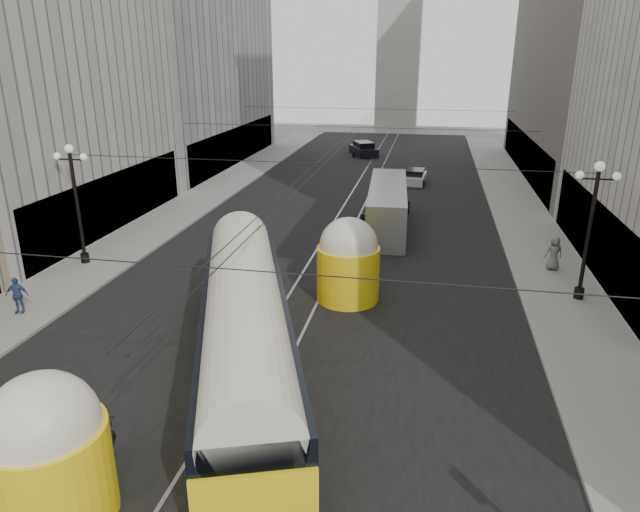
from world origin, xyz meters
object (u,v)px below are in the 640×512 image
at_px(city_bus, 387,205).
at_px(pedestrian_sidewalk_right, 554,253).
at_px(pedestrian_crossing_a, 107,431).
at_px(pedestrian_sidewalk_left, 17,295).
at_px(streetcar, 245,325).

bearing_deg(city_bus, pedestrian_sidewalk_right, -34.91).
bearing_deg(pedestrian_crossing_a, pedestrian_sidewalk_left, 62.55).
distance_m(pedestrian_crossing_a, pedestrian_sidewalk_right, 23.29).
relative_size(streetcar, pedestrian_sidewalk_right, 9.53).
height_order(city_bus, pedestrian_sidewalk_left, city_bus).
bearing_deg(streetcar, pedestrian_crossing_a, -116.65).
xyz_separation_m(city_bus, pedestrian_sidewalk_right, (9.20, -6.42, -0.50)).
relative_size(streetcar, city_bus, 1.54).
bearing_deg(city_bus, pedestrian_crossing_a, -103.69).
height_order(streetcar, pedestrian_crossing_a, streetcar).
distance_m(streetcar, pedestrian_sidewalk_right, 17.96).
relative_size(pedestrian_crossing_a, pedestrian_sidewalk_left, 1.04).
bearing_deg(pedestrian_sidewalk_left, streetcar, -27.55).
xyz_separation_m(streetcar, city_bus, (3.39, 19.20, -0.40)).
distance_m(city_bus, pedestrian_sidewalk_left, 22.05).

